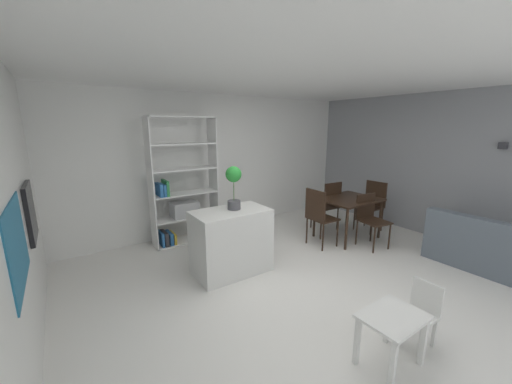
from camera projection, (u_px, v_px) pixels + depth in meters
ground_plane at (298, 288)px, 3.67m from camera, size 9.22×9.22×0.00m
ceiling_slab at (306, 66)px, 3.08m from camera, size 6.70×5.38×0.06m
back_partition at (206, 164)px, 5.52m from camera, size 6.70×0.06×2.60m
right_partition_gray at (439, 166)px, 5.20m from camera, size 0.06×5.38×2.60m
cabinet_niche_splashback at (17, 245)px, 2.09m from camera, size 0.01×0.92×0.63m
built_in_oven at (30, 212)px, 2.95m from camera, size 0.06×0.61×0.58m
kitchen_island at (231, 241)px, 4.01m from camera, size 1.03×0.60×0.89m
potted_plant_on_island at (234, 183)px, 3.89m from camera, size 0.21×0.21×0.59m
open_bookshelf at (181, 194)px, 4.98m from camera, size 1.14×0.37×2.17m
child_table at (392, 325)px, 2.42m from camera, size 0.54×0.40×0.47m
child_chair_right at (421, 311)px, 2.69m from camera, size 0.28×0.28×0.60m
dining_table at (348, 202)px, 5.23m from camera, size 1.05×0.85×0.74m
dining_chair_window_side at (372, 201)px, 5.66m from camera, size 0.45×0.45×0.96m
dining_chair_near at (370, 216)px, 4.91m from camera, size 0.47×0.50×0.88m
dining_chair_island_side at (319, 213)px, 4.84m from camera, size 0.41×0.46×0.99m
dining_chair_far at (329, 202)px, 5.60m from camera, size 0.45×0.45×0.97m
wall_sconce_back at (503, 146)px, 4.35m from camera, size 0.10×0.10×0.10m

